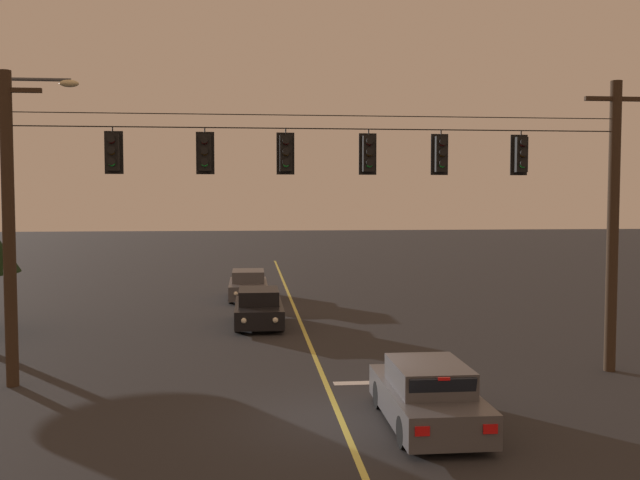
{
  "coord_description": "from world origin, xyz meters",
  "views": [
    {
      "loc": [
        -2.01,
        -15.38,
        4.93
      ],
      "look_at": [
        0.0,
        4.62,
        3.72
      ],
      "focal_mm": 39.93,
      "sensor_mm": 36.0,
      "label": 1
    }
  ],
  "objects_px": {
    "traffic_light_leftmost": "(113,152)",
    "street_lamp_corner": "(21,193)",
    "traffic_light_centre": "(286,153)",
    "car_waiting_near_lane": "(428,396)",
    "car_oncoming_lead": "(259,308)",
    "car_oncoming_trailing": "(248,286)",
    "traffic_light_rightmost": "(441,154)",
    "traffic_light_left_inner": "(205,153)",
    "traffic_light_right_inner": "(369,154)",
    "traffic_light_far_right": "(521,154)"
  },
  "relations": [
    {
      "from": "traffic_light_rightmost",
      "to": "traffic_light_left_inner",
      "type": "bearing_deg",
      "value": 180.0
    },
    {
      "from": "traffic_light_right_inner",
      "to": "traffic_light_centre",
      "type": "bearing_deg",
      "value": 180.0
    },
    {
      "from": "traffic_light_right_inner",
      "to": "car_waiting_near_lane",
      "type": "distance_m",
      "value": 6.92
    },
    {
      "from": "car_waiting_near_lane",
      "to": "street_lamp_corner",
      "type": "xyz_separation_m",
      "value": [
        -10.48,
        6.92,
        4.41
      ]
    },
    {
      "from": "traffic_light_left_inner",
      "to": "traffic_light_far_right",
      "type": "relative_size",
      "value": 1.0
    },
    {
      "from": "car_waiting_near_lane",
      "to": "car_oncoming_trailing",
      "type": "relative_size",
      "value": 0.98
    },
    {
      "from": "traffic_light_centre",
      "to": "traffic_light_far_right",
      "type": "xyz_separation_m",
      "value": [
        6.48,
        0.0,
        0.0
      ]
    },
    {
      "from": "traffic_light_centre",
      "to": "car_waiting_near_lane",
      "type": "distance_m",
      "value": 7.45
    },
    {
      "from": "car_oncoming_trailing",
      "to": "street_lamp_corner",
      "type": "bearing_deg",
      "value": -117.55
    },
    {
      "from": "traffic_light_right_inner",
      "to": "traffic_light_rightmost",
      "type": "bearing_deg",
      "value": 0.0
    },
    {
      "from": "car_oncoming_trailing",
      "to": "car_oncoming_lead",
      "type": "bearing_deg",
      "value": -86.74
    },
    {
      "from": "traffic_light_centre",
      "to": "traffic_light_right_inner",
      "type": "distance_m",
      "value": 2.23
    },
    {
      "from": "traffic_light_left_inner",
      "to": "traffic_light_right_inner",
      "type": "height_order",
      "value": "same"
    },
    {
      "from": "traffic_light_right_inner",
      "to": "traffic_light_leftmost",
      "type": "bearing_deg",
      "value": 180.0
    },
    {
      "from": "traffic_light_rightmost",
      "to": "car_waiting_near_lane",
      "type": "bearing_deg",
      "value": -108.33
    },
    {
      "from": "traffic_light_rightmost",
      "to": "street_lamp_corner",
      "type": "height_order",
      "value": "street_lamp_corner"
    },
    {
      "from": "traffic_light_rightmost",
      "to": "car_oncoming_lead",
      "type": "height_order",
      "value": "traffic_light_rightmost"
    },
    {
      "from": "traffic_light_far_right",
      "to": "street_lamp_corner",
      "type": "distance_m",
      "value": 14.43
    },
    {
      "from": "car_oncoming_lead",
      "to": "traffic_light_far_right",
      "type": "bearing_deg",
      "value": -49.33
    },
    {
      "from": "car_oncoming_trailing",
      "to": "traffic_light_centre",
      "type": "bearing_deg",
      "value": -86.17
    },
    {
      "from": "traffic_light_centre",
      "to": "car_oncoming_lead",
      "type": "xyz_separation_m",
      "value": [
        -0.63,
        8.27,
        -5.45
      ]
    },
    {
      "from": "street_lamp_corner",
      "to": "traffic_light_left_inner",
      "type": "bearing_deg",
      "value": -26.0
    },
    {
      "from": "traffic_light_leftmost",
      "to": "traffic_light_far_right",
      "type": "height_order",
      "value": "same"
    },
    {
      "from": "traffic_light_leftmost",
      "to": "traffic_light_far_right",
      "type": "distance_m",
      "value": 10.97
    },
    {
      "from": "traffic_light_right_inner",
      "to": "street_lamp_corner",
      "type": "xyz_separation_m",
      "value": [
        -9.89,
        2.7,
        -1.04
      ]
    },
    {
      "from": "traffic_light_centre",
      "to": "car_waiting_near_lane",
      "type": "relative_size",
      "value": 0.28
    },
    {
      "from": "street_lamp_corner",
      "to": "car_oncoming_lead",
      "type": "bearing_deg",
      "value": 38.39
    },
    {
      "from": "car_oncoming_lead",
      "to": "car_oncoming_trailing",
      "type": "bearing_deg",
      "value": 93.26
    },
    {
      "from": "car_oncoming_lead",
      "to": "street_lamp_corner",
      "type": "height_order",
      "value": "street_lamp_corner"
    },
    {
      "from": "traffic_light_left_inner",
      "to": "traffic_light_right_inner",
      "type": "relative_size",
      "value": 1.0
    },
    {
      "from": "traffic_light_rightmost",
      "to": "traffic_light_leftmost",
      "type": "bearing_deg",
      "value": 180.0
    },
    {
      "from": "traffic_light_leftmost",
      "to": "traffic_light_centre",
      "type": "height_order",
      "value": "same"
    },
    {
      "from": "traffic_light_right_inner",
      "to": "car_oncoming_lead",
      "type": "xyz_separation_m",
      "value": [
        -2.86,
        8.27,
        -5.45
      ]
    },
    {
      "from": "traffic_light_right_inner",
      "to": "car_oncoming_lead",
      "type": "relative_size",
      "value": 0.28
    },
    {
      "from": "traffic_light_far_right",
      "to": "car_oncoming_lead",
      "type": "distance_m",
      "value": 12.19
    },
    {
      "from": "traffic_light_leftmost",
      "to": "traffic_light_left_inner",
      "type": "height_order",
      "value": "same"
    },
    {
      "from": "traffic_light_left_inner",
      "to": "traffic_light_right_inner",
      "type": "bearing_deg",
      "value": 0.0
    },
    {
      "from": "traffic_light_leftmost",
      "to": "traffic_light_rightmost",
      "type": "bearing_deg",
      "value": 0.0
    },
    {
      "from": "traffic_light_leftmost",
      "to": "street_lamp_corner",
      "type": "relative_size",
      "value": 0.14
    },
    {
      "from": "traffic_light_leftmost",
      "to": "traffic_light_rightmost",
      "type": "height_order",
      "value": "same"
    },
    {
      "from": "traffic_light_leftmost",
      "to": "traffic_light_right_inner",
      "type": "height_order",
      "value": "same"
    },
    {
      "from": "traffic_light_centre",
      "to": "traffic_light_rightmost",
      "type": "bearing_deg",
      "value": 0.0
    },
    {
      "from": "traffic_light_left_inner",
      "to": "traffic_light_rightmost",
      "type": "bearing_deg",
      "value": 0.0
    },
    {
      "from": "traffic_light_centre",
      "to": "traffic_light_rightmost",
      "type": "distance_m",
      "value": 4.23
    },
    {
      "from": "car_oncoming_lead",
      "to": "car_oncoming_trailing",
      "type": "distance_m",
      "value": 7.14
    },
    {
      "from": "traffic_light_left_inner",
      "to": "car_oncoming_trailing",
      "type": "distance_m",
      "value": 16.37
    },
    {
      "from": "traffic_light_centre",
      "to": "traffic_light_rightmost",
      "type": "relative_size",
      "value": 1.0
    },
    {
      "from": "traffic_light_far_right",
      "to": "car_oncoming_trailing",
      "type": "relative_size",
      "value": 0.28
    },
    {
      "from": "traffic_light_leftmost",
      "to": "car_oncoming_trailing",
      "type": "xyz_separation_m",
      "value": [
        3.46,
        15.4,
        -5.45
      ]
    },
    {
      "from": "traffic_light_leftmost",
      "to": "car_waiting_near_lane",
      "type": "bearing_deg",
      "value": -29.97
    }
  ]
}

